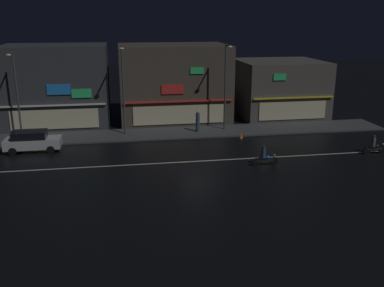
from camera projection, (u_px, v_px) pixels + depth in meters
The scene contains 14 objects.
ground_plane at pixel (198, 161), 32.04m from camera, with size 140.00×140.00×0.00m, color black.
lane_divider_stripe at pixel (198, 161), 32.04m from camera, with size 36.37×0.16×0.01m, color beige.
sidewalk_far at pixel (182, 133), 39.67m from camera, with size 38.28×4.09×0.14m, color #424447.
storefront_left_block at pixel (279, 88), 46.49m from camera, with size 8.70×8.33×5.84m.
storefront_center_block at pixel (173, 82), 44.33m from camera, with size 10.92×8.15×7.63m.
storefront_right_block at pixel (57, 86), 41.99m from camera, with size 9.82×7.11×7.75m.
streetlamp_west at pixel (16, 88), 36.62m from camera, with size 0.44×1.64×7.40m.
streetlamp_mid at pixel (123, 84), 37.56m from camera, with size 0.44×1.64×7.83m.
streetlamp_east at pixel (226, 81), 39.18m from camera, with size 0.44×1.64×7.85m.
pedestrian_on_sidewalk at pixel (198, 122), 39.53m from camera, with size 0.37×0.37×1.94m.
parked_car_near_kerb at pixel (32, 141), 34.19m from camera, with size 4.30×1.98×1.67m.
motorcycle_lead at pixel (265, 157), 30.95m from camera, with size 1.90×0.60×1.52m.
motorcycle_following at pixel (374, 146), 33.65m from camera, with size 1.90×0.60×1.52m.
traffic_cone at pixel (241, 135), 38.06m from camera, with size 0.36×0.36×0.55m, color orange.
Camera 1 is at (-5.47, -29.86, 10.37)m, focal length 40.33 mm.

